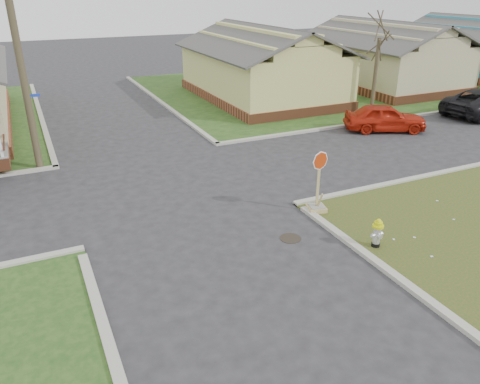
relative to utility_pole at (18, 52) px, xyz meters
name	(u,v)px	position (x,y,z in m)	size (l,w,h in m)	color
ground	(216,247)	(4.20, -8.90, -4.66)	(120.00, 120.00, 0.00)	#272629
verge_far_right	(387,80)	(26.20, 9.10, -4.64)	(37.00, 19.00, 0.05)	#204217
curbs	(166,185)	(4.20, -3.90, -4.66)	(80.00, 40.00, 0.12)	#AAA799
manhole	(290,238)	(6.40, -9.40, -4.66)	(0.64, 0.64, 0.01)	black
side_house_yellow	(261,65)	(14.20, 7.60, -2.47)	(7.60, 11.60, 4.70)	brown
side_house_tan	(383,55)	(24.20, 7.60, -2.47)	(7.60, 11.60, 4.70)	brown
side_house_teal	(480,48)	(34.20, 7.60, -2.47)	(7.60, 11.60, 4.70)	brown
utility_pole	(18,52)	(0.00, 0.00, 0.00)	(1.80, 0.28, 9.00)	#443927
tree_mid_right	(375,77)	(18.20, 1.30, -2.51)	(0.22, 0.22, 4.20)	#443927
fire_hydrant	(377,231)	(8.35, -10.90, -4.13)	(0.33, 0.33, 0.88)	black
stop_sign	(317,198)	(8.11, -8.21, -4.16)	(0.59, 0.58, 2.09)	tan
red_sedan	(385,118)	(16.52, -1.75, -3.97)	(1.64, 4.07, 1.39)	#B31E0C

